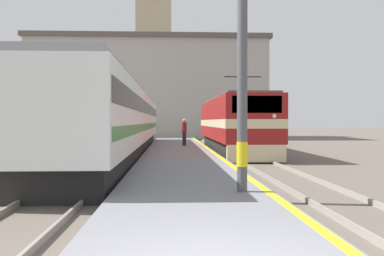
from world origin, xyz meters
TOP-DOWN VIEW (x-y plane):
  - ground_plane at (0.00, 30.00)m, footprint 200.00×200.00m
  - platform at (0.00, 25.00)m, footprint 3.91×140.00m
  - rail_track_near at (3.45, 25.00)m, footprint 2.83×140.00m
  - rail_track_far at (-3.31, 25.00)m, footprint 2.84×140.00m
  - locomotive_train at (3.45, 23.48)m, footprint 2.92×16.48m
  - passenger_train at (-3.31, 20.90)m, footprint 2.92×32.39m
  - catenary_mast at (1.28, 5.60)m, footprint 2.56×0.27m
  - person_on_platform at (0.44, 26.06)m, footprint 0.34×0.34m
  - clock_tower at (-2.71, 55.42)m, footprint 5.78×5.78m
  - station_building at (-2.97, 46.84)m, footprint 26.71×9.18m

SIDE VIEW (x-z plane):
  - ground_plane at x=0.00m, z-range 0.00..0.00m
  - rail_track_near at x=3.45m, z-range -0.05..0.11m
  - rail_track_far at x=-3.31m, z-range -0.05..0.11m
  - platform at x=0.00m, z-range 0.00..0.29m
  - person_on_platform at x=0.44m, z-range 0.35..2.21m
  - locomotive_train at x=3.45m, z-range -0.44..4.03m
  - passenger_train at x=-3.31m, z-range 0.15..3.86m
  - catenary_mast at x=1.28m, z-range 0.29..8.30m
  - station_building at x=-2.97m, z-range 0.02..11.44m
  - clock_tower at x=-2.71m, z-range 0.92..27.77m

